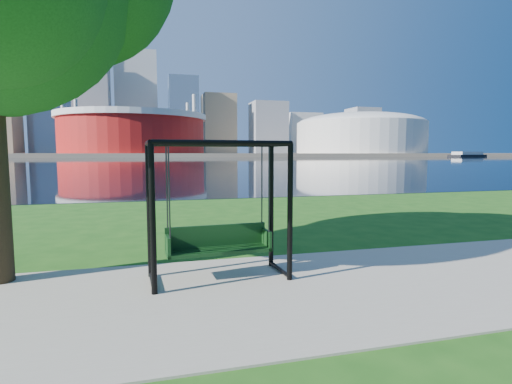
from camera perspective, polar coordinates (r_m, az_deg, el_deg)
name	(u,v)px	position (r m, az deg, el deg)	size (l,w,h in m)	color
ground	(258,283)	(6.73, 0.36, -12.85)	(900.00, 900.00, 0.00)	#1E5114
path	(267,292)	(6.27, 1.61, -14.11)	(120.00, 4.00, 0.03)	#9E937F
river	(156,161)	(108.19, -14.15, 4.29)	(900.00, 180.00, 0.02)	black
far_bank	(151,155)	(312.17, -14.76, 5.19)	(900.00, 228.00, 2.00)	#937F60
stadium	(133,132)	(241.61, -17.14, 8.21)	(83.00, 83.00, 32.00)	maroon
arena	(360,132)	(277.55, 14.67, 8.24)	(84.00, 84.00, 26.56)	beige
skyline	(144,109)	(327.31, -15.69, 11.30)	(392.00, 66.00, 96.50)	gray
swing	(218,213)	(6.69, -5.40, -3.07)	(2.32, 1.10, 2.33)	black
barge	(468,154)	(261.17, 27.99, 4.76)	(29.96, 16.96, 2.90)	black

